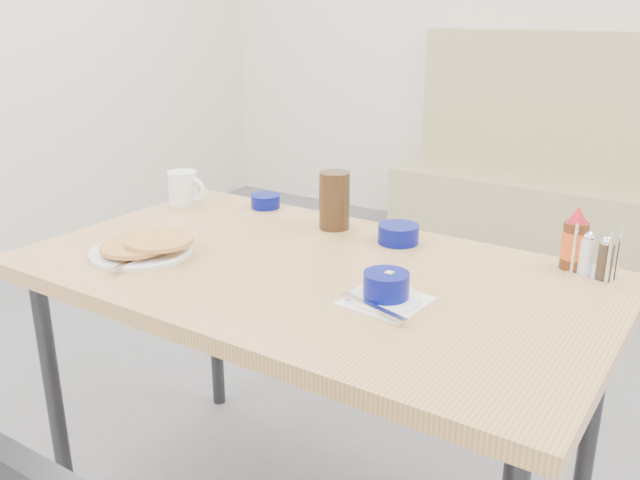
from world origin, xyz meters
The scene contains 10 objects.
booth_bench centered at (0.00, 2.78, 0.35)m, with size 1.90×0.56×1.22m.
dining_table centered at (0.00, 0.25, 0.70)m, with size 1.40×0.80×0.76m.
pancake_plate centered at (-0.40, 0.09, 0.78)m, with size 0.26×0.27×0.05m.
coffee_mug centered at (-0.64, 0.48, 0.81)m, with size 0.13×0.09×0.10m.
grits_setting centered at (0.25, 0.17, 0.79)m, with size 0.18×0.18×0.07m.
creamer_bowl centered at (-0.40, 0.59, 0.78)m, with size 0.09×0.09×0.04m.
butter_bowl centered at (0.09, 0.53, 0.78)m, with size 0.11×0.11×0.05m.
amber_tumbler centered at (-0.11, 0.54, 0.84)m, with size 0.09×0.09×0.16m, color #332110.
condiment_caddy centered at (0.58, 0.57, 0.80)m, with size 0.11×0.09×0.12m.
syrup_bottle centered at (0.52, 0.59, 0.83)m, with size 0.06×0.06×0.15m.
Camera 1 is at (0.85, -0.99, 1.35)m, focal length 38.00 mm.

